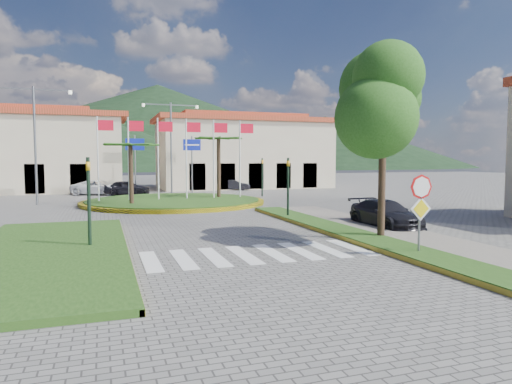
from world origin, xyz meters
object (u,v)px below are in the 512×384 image
object	(u,v)px
stop_sign	(421,201)
car_dark_a	(127,188)
white_van	(99,188)
car_side_right	(386,214)
car_dark_b	(234,185)
deciduous_tree	(383,106)
roundabout_island	(174,201)

from	to	relation	value
stop_sign	car_dark_a	bearing A→B (deg)	104.93
white_van	car_dark_a	distance (m)	2.65
white_van	car_dark_a	bearing A→B (deg)	-94.56
car_side_right	car_dark_b	bearing A→B (deg)	89.74
deciduous_tree	white_van	xyz separation A→B (m)	(-10.54, 26.83, -4.53)
car_dark_b	stop_sign	bearing A→B (deg)	-161.49
stop_sign	car_side_right	world-z (taller)	stop_sign
roundabout_island	stop_sign	bearing A→B (deg)	-76.27
car_dark_a	white_van	bearing A→B (deg)	76.63
roundabout_island	car_side_right	size ratio (longest dim) A/B	2.94
stop_sign	car_dark_b	world-z (taller)	stop_sign
white_van	car_dark_b	bearing A→B (deg)	-56.77
stop_sign	white_van	distance (m)	31.50
stop_sign	white_van	world-z (taller)	stop_sign
deciduous_tree	car_dark_b	size ratio (longest dim) A/B	2.11
car_side_right	deciduous_tree	bearing A→B (deg)	-127.13
stop_sign	white_van	xyz separation A→B (m)	(-9.94, 29.87, -1.15)
car_dark_b	car_side_right	distance (m)	26.18
stop_sign	car_dark_a	size ratio (longest dim) A/B	0.70
deciduous_tree	white_van	world-z (taller)	deciduous_tree
car_dark_b	car_side_right	xyz separation A→B (m)	(-0.27, -26.18, 0.10)
white_van	car_side_right	bearing A→B (deg)	-128.11
stop_sign	deciduous_tree	size ratio (longest dim) A/B	0.39
roundabout_island	white_van	size ratio (longest dim) A/B	2.75
car_side_right	white_van	bearing A→B (deg)	117.69
roundabout_island	car_side_right	xyz separation A→B (m)	(7.50, -14.39, 0.45)
car_dark_a	stop_sign	bearing A→B (deg)	-149.36
stop_sign	car_dark_b	xyz separation A→B (m)	(2.87, 31.83, -1.26)
roundabout_island	stop_sign	world-z (taller)	roundabout_island
car_dark_a	car_dark_b	xyz separation A→B (m)	(10.49, 3.25, -0.12)
stop_sign	roundabout_island	bearing A→B (deg)	103.73
stop_sign	deciduous_tree	xyz separation A→B (m)	(0.60, 3.04, 3.38)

